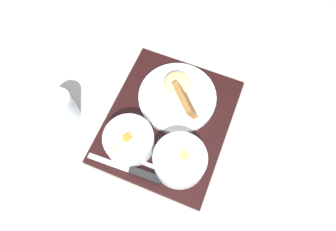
% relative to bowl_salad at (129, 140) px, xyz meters
% --- Properties ---
extents(ground_plane, '(4.00, 4.00, 0.00)m').
position_rel_bowl_salad_xyz_m(ground_plane, '(0.09, -0.07, -0.04)').
color(ground_plane, '#ADA89E').
extents(serving_tray, '(0.41, 0.35, 0.01)m').
position_rel_bowl_salad_xyz_m(serving_tray, '(0.09, -0.07, -0.04)').
color(serving_tray, black).
rests_on(serving_tray, ground_plane).
extents(bowl_salad, '(0.12, 0.12, 0.06)m').
position_rel_bowl_salad_xyz_m(bowl_salad, '(0.00, 0.00, 0.00)').
color(bowl_salad, silver).
rests_on(bowl_salad, serving_tray).
extents(bowl_soup, '(0.13, 0.13, 0.06)m').
position_rel_bowl_salad_xyz_m(bowl_soup, '(-0.02, -0.13, 0.00)').
color(bowl_soup, silver).
rests_on(bowl_soup, serving_tray).
extents(plate_main, '(0.21, 0.21, 0.09)m').
position_rel_bowl_salad_xyz_m(plate_main, '(0.16, -0.08, -0.02)').
color(plate_main, silver).
rests_on(plate_main, serving_tray).
extents(knife, '(0.03, 0.19, 0.02)m').
position_rel_bowl_salad_xyz_m(knife, '(-0.07, -0.05, -0.02)').
color(knife, silver).
rests_on(knife, serving_tray).
extents(spoon, '(0.04, 0.16, 0.01)m').
position_rel_bowl_salad_xyz_m(spoon, '(-0.04, -0.02, -0.03)').
color(spoon, silver).
rests_on(spoon, serving_tray).
extents(glass_water, '(0.06, 0.06, 0.10)m').
position_rel_bowl_salad_xyz_m(glass_water, '(0.04, 0.19, -0.00)').
color(glass_water, silver).
rests_on(glass_water, ground_plane).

